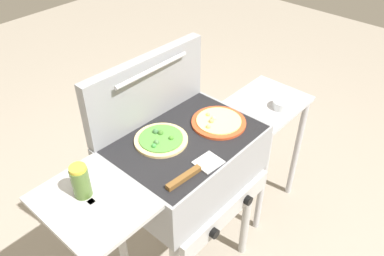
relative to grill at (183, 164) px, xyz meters
name	(u,v)px	position (x,y,z in m)	size (l,w,h in m)	color
grill	(183,164)	(0.00, 0.00, 0.00)	(0.96, 0.53, 0.90)	gray
grill_lid_open	(147,89)	(0.01, 0.22, 0.30)	(0.63, 0.09, 0.30)	gray
pizza_veggie	(161,139)	(-0.07, 0.06, 0.15)	(0.22, 0.22, 0.03)	#E0C17F
pizza_cheese	(218,122)	(0.19, -0.04, 0.15)	(0.24, 0.24, 0.03)	#C64723
sauce_jar	(81,181)	(-0.46, 0.05, 0.21)	(0.06, 0.06, 0.13)	#4C6B2D
spatula	(194,171)	(-0.12, -0.17, 0.15)	(0.26, 0.10, 0.02)	#B7BABF
prep_table	(262,132)	(0.67, 0.00, -0.22)	(0.44, 0.36, 0.75)	#B2B2B7
topping_bowl_near	(283,105)	(0.68, -0.09, 0.02)	(0.11, 0.11, 0.04)	silver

